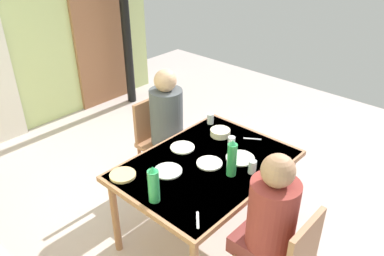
# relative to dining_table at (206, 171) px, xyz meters

# --- Properties ---
(ground_plane) EXTENTS (7.26, 7.26, 0.00)m
(ground_plane) POSITION_rel_dining_table_xyz_m (-0.15, 0.06, -0.66)
(ground_plane) COLOR beige
(door_wooden) EXTENTS (0.80, 0.05, 2.00)m
(door_wooden) POSITION_rel_dining_table_xyz_m (1.07, 2.78, 0.34)
(door_wooden) COLOR #955F40
(door_wooden) RESTS_ON ground_plane
(stove_pipe_column) EXTENTS (0.12, 0.12, 2.80)m
(stove_pipe_column) POSITION_rel_dining_table_xyz_m (1.30, 2.51, 0.74)
(stove_pipe_column) COLOR black
(stove_pipe_column) RESTS_ON ground_plane
(dining_table) EXTENTS (1.33, 0.96, 0.73)m
(dining_table) POSITION_rel_dining_table_xyz_m (0.00, 0.00, 0.00)
(dining_table) COLOR #A36E4C
(dining_table) RESTS_ON ground_plane
(chair_far_diner) EXTENTS (0.40, 0.40, 0.87)m
(chair_far_diner) POSITION_rel_dining_table_xyz_m (0.27, 0.83, -0.16)
(chair_far_diner) COLOR #A36E4C
(chair_far_diner) RESTS_ON ground_plane
(person_near_diner) EXTENTS (0.30, 0.37, 0.77)m
(person_near_diner) POSITION_rel_dining_table_xyz_m (-0.23, -0.69, 0.13)
(person_near_diner) COLOR brown
(person_near_diner) RESTS_ON ground_plane
(person_far_diner) EXTENTS (0.30, 0.37, 0.77)m
(person_far_diner) POSITION_rel_dining_table_xyz_m (0.27, 0.69, 0.13)
(person_far_diner) COLOR #4C4C5D
(person_far_diner) RESTS_ON ground_plane
(water_bottle_green_near) EXTENTS (0.07, 0.07, 0.29)m
(water_bottle_green_near) POSITION_rel_dining_table_xyz_m (0.01, -0.22, 0.21)
(water_bottle_green_near) COLOR green
(water_bottle_green_near) RESTS_ON dining_table
(water_bottle_green_far) EXTENTS (0.08, 0.08, 0.27)m
(water_bottle_green_far) POSITION_rel_dining_table_xyz_m (-0.56, -0.02, 0.20)
(water_bottle_green_far) COLOR #319A57
(water_bottle_green_far) RESTS_ON dining_table
(serving_bowl_center) EXTENTS (0.17, 0.17, 0.05)m
(serving_bowl_center) POSITION_rel_dining_table_xyz_m (0.40, 0.19, 0.10)
(serving_bowl_center) COLOR #F3E7C2
(serving_bowl_center) RESTS_ON dining_table
(dinner_plate_near_left) EXTENTS (0.22, 0.22, 0.01)m
(dinner_plate_near_left) POSITION_rel_dining_table_xyz_m (0.22, -0.15, 0.08)
(dinner_plate_near_left) COLOR white
(dinner_plate_near_left) RESTS_ON dining_table
(dinner_plate_near_right) EXTENTS (0.20, 0.20, 0.01)m
(dinner_plate_near_right) POSITION_rel_dining_table_xyz_m (0.03, 0.28, 0.08)
(dinner_plate_near_right) COLOR white
(dinner_plate_near_right) RESTS_ON dining_table
(dinner_plate_far_center) EXTENTS (0.21, 0.21, 0.01)m
(dinner_plate_far_center) POSITION_rel_dining_table_xyz_m (-0.27, 0.14, 0.08)
(dinner_plate_far_center) COLOR white
(dinner_plate_far_center) RESTS_ON dining_table
(dinner_plate_far_side) EXTENTS (0.20, 0.20, 0.01)m
(dinner_plate_far_side) POSITION_rel_dining_table_xyz_m (0.01, -0.02, 0.08)
(dinner_plate_far_side) COLOR white
(dinner_plate_far_side) RESTS_ON dining_table
(drinking_glass_by_near_diner) EXTENTS (0.06, 0.06, 0.10)m
(drinking_glass_by_near_diner) POSITION_rel_dining_table_xyz_m (0.30, -0.00, 0.12)
(drinking_glass_by_near_diner) COLOR silver
(drinking_glass_by_near_diner) RESTS_ON dining_table
(drinking_glass_by_far_diner) EXTENTS (0.06, 0.06, 0.10)m
(drinking_glass_by_far_diner) POSITION_rel_dining_table_xyz_m (0.50, 0.38, 0.12)
(drinking_glass_by_far_diner) COLOR silver
(drinking_glass_by_far_diner) RESTS_ON dining_table
(drinking_glass_spare_center) EXTENTS (0.06, 0.06, 0.10)m
(drinking_glass_spare_center) POSITION_rel_dining_table_xyz_m (0.13, -0.32, 0.12)
(drinking_glass_spare_center) COLOR silver
(drinking_glass_spare_center) RESTS_ON dining_table
(bread_plate_sliced) EXTENTS (0.19, 0.19, 0.02)m
(bread_plate_sliced) POSITION_rel_dining_table_xyz_m (-0.53, 0.34, 0.08)
(bread_plate_sliced) COLOR #DBB77A
(bread_plate_sliced) RESTS_ON dining_table
(cutlery_knife_near) EXTENTS (0.12, 0.11, 0.00)m
(cutlery_knife_near) POSITION_rel_dining_table_xyz_m (-0.51, -0.36, 0.07)
(cutlery_knife_near) COLOR silver
(cutlery_knife_near) RESTS_ON dining_table
(cutlery_fork_near) EXTENTS (0.10, 0.13, 0.00)m
(cutlery_fork_near) POSITION_rel_dining_table_xyz_m (0.53, -0.05, 0.07)
(cutlery_fork_near) COLOR silver
(cutlery_fork_near) RESTS_ON dining_table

